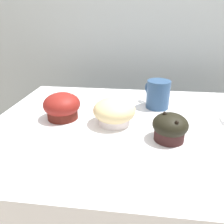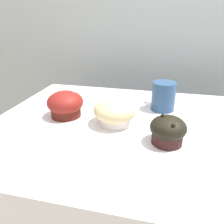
% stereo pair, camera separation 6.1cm
% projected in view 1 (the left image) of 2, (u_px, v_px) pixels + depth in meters
% --- Properties ---
extents(wall_back, '(3.20, 0.10, 1.80)m').
position_uv_depth(wall_back, '(151.00, 77.00, 1.18)').
color(wall_back, '#A8B2B7').
rests_on(wall_back, ground).
extents(muffin_front_center, '(0.09, 0.09, 0.08)m').
position_uv_depth(muffin_front_center, '(170.00, 127.00, 0.54)').
color(muffin_front_center, '#361C1B').
rests_on(muffin_front_center, display_counter).
extents(muffin_back_left, '(0.11, 0.11, 0.08)m').
position_uv_depth(muffin_back_left, '(62.00, 106.00, 0.66)').
color(muffin_back_left, '#511A13').
rests_on(muffin_back_left, display_counter).
extents(muffin_back_right, '(0.12, 0.12, 0.08)m').
position_uv_depth(muffin_back_right, '(114.00, 112.00, 0.63)').
color(muffin_back_right, white).
rests_on(muffin_back_right, display_counter).
extents(coffee_cup, '(0.08, 0.11, 0.09)m').
position_uv_depth(coffee_cup, '(157.00, 94.00, 0.74)').
color(coffee_cup, navy).
rests_on(coffee_cup, display_counter).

